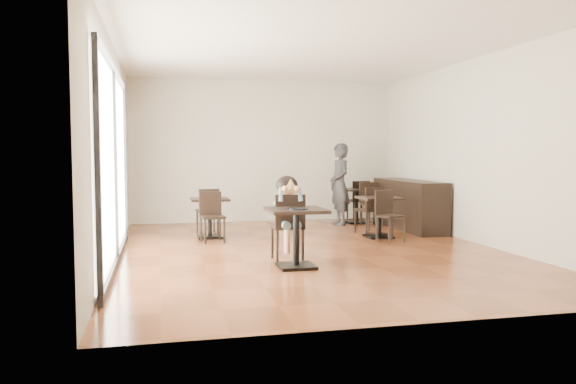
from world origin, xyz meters
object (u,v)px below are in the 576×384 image
object	(u,v)px
child	(287,218)
chair_left_a	(207,211)
chair_back_a	(358,201)
chair_mid_b	(391,216)
chair_mid_a	(368,210)
chair_left_b	(213,217)
cafe_table_mid	(379,217)
child_table	(296,238)
chair_back_b	(372,204)
cafe_table_back	(357,206)
adult_patron	(340,184)
child_chair	(287,227)
cafe_table_left	(210,218)

from	to	relation	value
child	chair_left_a	bearing A→B (deg)	106.89
chair_back_a	chair_mid_b	bearing A→B (deg)	76.44
chair_mid_a	chair_back_a	xyz separation A→B (m)	(0.49, 1.94, 0.01)
chair_left_a	chair_left_b	world-z (taller)	same
cafe_table_mid	child_table	bearing A→B (deg)	-132.75
child_table	child	size ratio (longest dim) A/B	0.66
chair_left_b	chair_left_a	bearing A→B (deg)	83.10
child_table	chair_back_b	distance (m)	4.70
cafe_table_back	chair_mid_a	world-z (taller)	chair_mid_a
cafe_table_mid	chair_mid_b	size ratio (longest dim) A/B	0.83
child	adult_patron	world-z (taller)	adult_patron
adult_patron	cafe_table_mid	xyz separation A→B (m)	(0.16, -1.85, -0.51)
chair_left_b	chair_back_a	distance (m)	4.25
adult_patron	chair_left_a	world-z (taller)	adult_patron
chair_left_a	chair_mid_a	bearing A→B (deg)	160.47
cafe_table_back	child	bearing A→B (deg)	-122.39
cafe_table_back	chair_left_b	size ratio (longest dim) A/B	0.88
child_chair	chair_left_a	size ratio (longest dim) A/B	1.11
child_chair	chair_back_b	distance (m)	4.26
cafe_table_mid	cafe_table_left	size ratio (longest dim) A/B	1.03
cafe_table_left	chair_left_b	bearing A→B (deg)	-90.00
cafe_table_back	chair_left_b	world-z (taller)	chair_left_b
child_table	cafe_table_mid	xyz separation A→B (m)	(2.13, 2.31, -0.03)
adult_patron	chair_back_b	world-z (taller)	adult_patron
chair_mid_a	child_table	bearing A→B (deg)	35.65
child_table	chair_mid_b	bearing A→B (deg)	39.49
adult_patron	chair_left_a	bearing A→B (deg)	-82.30
child_table	chair_back_b	bearing A→B (deg)	56.08
child_table	chair_left_b	bearing A→B (deg)	110.41
child	adult_patron	xyz separation A→B (m)	(1.97, 3.60, 0.27)
child_chair	cafe_table_back	xyz separation A→B (m)	(2.48, 3.90, -0.10)
child_chair	chair_back_a	xyz separation A→B (m)	(2.62, 4.25, -0.02)
chair_back_a	chair_back_b	world-z (taller)	same
child_chair	adult_patron	size ratio (longest dim) A/B	0.55
child_chair	chair_left_b	xyz separation A→B (m)	(-0.91, 1.89, -0.05)
child_table	chair_back_a	xyz separation A→B (m)	(2.62, 4.80, 0.06)
cafe_table_mid	cafe_table_left	bearing A→B (deg)	167.36
chair_back_a	chair_back_b	bearing A→B (deg)	85.65
child	chair_left_b	size ratio (longest dim) A/B	1.40
child_chair	chair_left_b	world-z (taller)	child_chair
chair_mid_b	chair_left_b	bearing A→B (deg)	149.75
child	chair_mid_a	bearing A→B (deg)	47.25
child	cafe_table_back	world-z (taller)	child
chair_mid_a	chair_back_a	size ratio (longest dim) A/B	0.97
chair_mid_a	chair_left_b	size ratio (longest dim) A/B	1.03
chair_left_b	chair_mid_a	bearing A→B (deg)	0.94
cafe_table_mid	chair_left_b	world-z (taller)	chair_left_b
child_chair	chair_mid_a	world-z (taller)	child_chair
cafe_table_left	chair_left_a	size ratio (longest dim) A/B	0.83
child_chair	cafe_table_back	bearing A→B (deg)	-122.39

